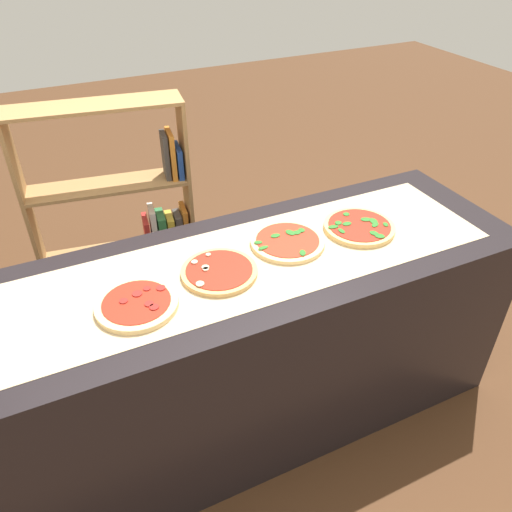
{
  "coord_description": "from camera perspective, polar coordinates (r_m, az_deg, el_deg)",
  "views": [
    {
      "loc": [
        -0.7,
        -1.49,
        2.12
      ],
      "look_at": [
        0.0,
        0.0,
        0.95
      ],
      "focal_mm": 35.46,
      "sensor_mm": 36.0,
      "label": 1
    }
  ],
  "objects": [
    {
      "name": "bookshelf",
      "position": [
        2.96,
        -13.38,
        3.11
      ],
      "size": [
        0.88,
        0.34,
        1.31
      ],
      "color": "#A87A47",
      "rests_on": "ground_plane"
    },
    {
      "name": "counter",
      "position": [
        2.33,
        0.0,
        -9.74
      ],
      "size": [
        2.27,
        0.76,
        0.93
      ],
      "primitive_type": "cube",
      "color": "black",
      "rests_on": "ground_plane"
    },
    {
      "name": "pizza_mushroom_1",
      "position": [
        1.95,
        -4.19,
        -1.75
      ],
      "size": [
        0.3,
        0.3,
        0.03
      ],
      "color": "tan",
      "rests_on": "parchment_paper"
    },
    {
      "name": "pizza_pepperoni_0",
      "position": [
        1.85,
        -13.29,
        -5.29
      ],
      "size": [
        0.3,
        0.3,
        0.03
      ],
      "color": "#E5C17F",
      "rests_on": "parchment_paper"
    },
    {
      "name": "pizza_spinach_3",
      "position": [
        2.26,
        11.56,
        3.22
      ],
      "size": [
        0.31,
        0.31,
        0.03
      ],
      "color": "#DBB26B",
      "rests_on": "parchment_paper"
    },
    {
      "name": "parchment_paper",
      "position": [
        2.03,
        0.0,
        -0.44
      ],
      "size": [
        1.97,
        0.54,
        0.0
      ],
      "primitive_type": "cube",
      "color": "tan",
      "rests_on": "counter"
    },
    {
      "name": "pizza_spinach_2",
      "position": [
        2.12,
        3.57,
        1.63
      ],
      "size": [
        0.31,
        0.31,
        0.03
      ],
      "color": "#E5C17F",
      "rests_on": "parchment_paper"
    },
    {
      "name": "ground_plane",
      "position": [
        2.69,
        0.0,
        -16.74
      ],
      "size": [
        12.0,
        12.0,
        0.0
      ],
      "primitive_type": "plane",
      "color": "#4C2D19"
    }
  ]
}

